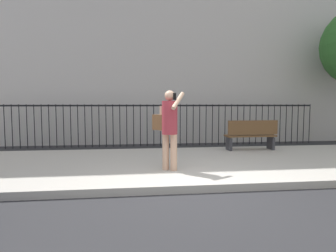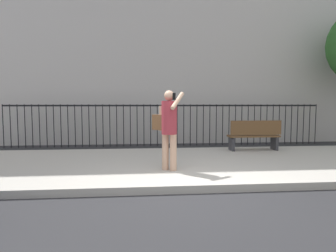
{
  "view_description": "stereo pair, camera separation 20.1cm",
  "coord_description": "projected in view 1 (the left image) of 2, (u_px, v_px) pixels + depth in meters",
  "views": [
    {
      "loc": [
        -1.18,
        -4.91,
        1.61
      ],
      "look_at": [
        -0.38,
        1.56,
        1.1
      ],
      "focal_mm": 30.46,
      "sensor_mm": 36.0,
      "label": 1
    },
    {
      "loc": [
        -0.99,
        -4.93,
        1.61
      ],
      "look_at": [
        -0.38,
        1.56,
        1.1
      ],
      "focal_mm": 30.46,
      "sensor_mm": 36.0,
      "label": 2
    }
  ],
  "objects": [
    {
      "name": "ground_plane",
      "position": [
        200.0,
        194.0,
        5.12
      ],
      "size": [
        60.0,
        60.0,
        0.0
      ],
      "primitive_type": "plane",
      "color": "#28282B"
    },
    {
      "name": "pedestrian_on_phone",
      "position": [
        169.0,
        124.0,
        6.24
      ],
      "size": [
        0.72,
        0.64,
        1.75
      ],
      "color": "tan",
      "rests_on": "sidewalk"
    },
    {
      "name": "building_facade",
      "position": [
        157.0,
        5.0,
        13.06
      ],
      "size": [
        28.0,
        4.0,
        12.29
      ],
      "primitive_type": "cube",
      "color": "#BCB7B2",
      "rests_on": "ground"
    },
    {
      "name": "street_bench",
      "position": [
        251.0,
        134.0,
        8.99
      ],
      "size": [
        1.6,
        0.45,
        0.95
      ],
      "color": "brown",
      "rests_on": "sidewalk"
    },
    {
      "name": "sidewalk",
      "position": [
        180.0,
        164.0,
        7.3
      ],
      "size": [
        28.0,
        4.4,
        0.15
      ],
      "primitive_type": "cube",
      "color": "#B2ADA3",
      "rests_on": "ground"
    },
    {
      "name": "iron_fence",
      "position": [
        164.0,
        119.0,
        10.88
      ],
      "size": [
        12.03,
        0.04,
        1.6
      ],
      "color": "black",
      "rests_on": "ground"
    }
  ]
}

